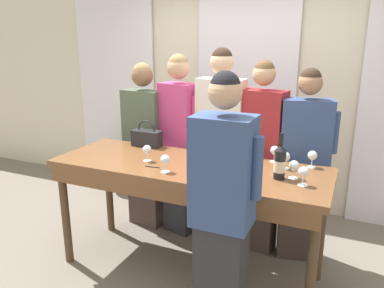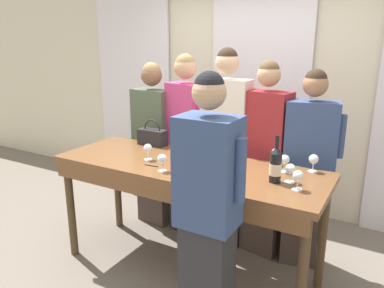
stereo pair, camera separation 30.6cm
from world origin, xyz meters
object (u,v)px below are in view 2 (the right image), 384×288
at_px(wine_glass_front_right, 298,177).
at_px(handbag, 152,137).
at_px(wine_glass_back_left, 214,144).
at_px(guest_olive_jacket, 153,143).
at_px(wine_glass_center_left, 196,160).
at_px(potted_plant, 133,160).
at_px(host_pouring, 208,215).
at_px(wine_glass_near_host, 234,149).
at_px(wine_bottle, 276,165).
at_px(wine_glass_by_bottle, 285,160).
at_px(guest_cream_sweater, 225,146).
at_px(wine_glass_front_mid, 314,160).
at_px(wine_glass_center_mid, 148,149).
at_px(guest_navy_coat, 308,169).
at_px(tasting_bar, 186,177).
at_px(wine_glass_by_handbag, 290,170).
at_px(wine_glass_center_right, 162,159).
at_px(wine_glass_back_mid, 214,158).
at_px(guest_striped_shirt, 264,158).
at_px(wine_glass_back_right, 208,169).
at_px(wine_glass_front_left, 276,153).
at_px(guest_pink_top, 186,142).

bearing_deg(wine_glass_front_right, handbag, 164.23).
relative_size(wine_glass_back_left, guest_olive_jacket, 0.08).
xyz_separation_m(wine_glass_center_left, potted_plant, (-1.77, 1.41, -0.69)).
xyz_separation_m(handbag, host_pouring, (1.10, -0.96, -0.14)).
distance_m(wine_glass_front_right, wine_glass_near_host, 0.75).
xyz_separation_m(wine_bottle, wine_glass_by_bottle, (-0.00, 0.23, -0.03)).
xyz_separation_m(wine_glass_back_left, guest_cream_sweater, (-0.02, 0.27, -0.08)).
height_order(handbag, wine_glass_near_host, handbag).
distance_m(wine_glass_front_mid, host_pouring, 1.05).
xyz_separation_m(handbag, wine_glass_center_mid, (0.24, -0.39, 0.01)).
xyz_separation_m(wine_glass_near_host, guest_navy_coat, (0.56, 0.31, -0.17)).
relative_size(tasting_bar, wine_glass_by_handbag, 16.38).
bearing_deg(wine_glass_by_bottle, wine_glass_center_right, -151.34).
distance_m(wine_glass_front_right, host_pouring, 0.69).
distance_m(wine_glass_back_mid, guest_striped_shirt, 0.67).
relative_size(wine_glass_back_mid, guest_navy_coat, 0.08).
bearing_deg(wine_glass_back_right, wine_glass_front_right, 15.87).
xyz_separation_m(wine_glass_front_left, host_pouring, (-0.11, -0.97, -0.15)).
bearing_deg(guest_pink_top, wine_glass_center_mid, -87.20).
xyz_separation_m(wine_glass_center_left, wine_glass_center_right, (-0.24, -0.11, 0.00)).
height_order(wine_glass_front_left, wine_glass_near_host, same).
bearing_deg(wine_glass_back_left, wine_glass_front_mid, -0.66).
height_order(wine_glass_center_left, guest_navy_coat, guest_navy_coat).
bearing_deg(wine_glass_center_mid, wine_glass_back_left, 43.66).
xyz_separation_m(wine_glass_center_right, guest_pink_top, (-0.30, 0.85, -0.10)).
bearing_deg(wine_glass_back_left, wine_glass_front_right, -26.88).
bearing_deg(guest_pink_top, wine_glass_back_right, -50.88).
relative_size(wine_glass_front_right, guest_pink_top, 0.07).
relative_size(wine_glass_back_left, wine_glass_near_host, 1.00).
bearing_deg(guest_navy_coat, wine_glass_back_mid, -133.44).
relative_size(guest_cream_sweater, potted_plant, 2.77).
distance_m(wine_bottle, handbag, 1.37).
bearing_deg(wine_glass_front_left, guest_olive_jacket, 169.21).
distance_m(wine_bottle, wine_glass_back_left, 0.76).
bearing_deg(wine_glass_center_left, guest_cream_sweater, 97.79).
height_order(guest_cream_sweater, potted_plant, guest_cream_sweater).
distance_m(wine_glass_center_mid, guest_pink_top, 0.68).
xyz_separation_m(wine_glass_back_left, host_pouring, (0.44, -0.96, -0.15)).
distance_m(wine_bottle, guest_olive_jacket, 1.65).
height_order(wine_glass_back_left, potted_plant, wine_glass_back_left).
height_order(wine_glass_center_left, guest_olive_jacket, guest_olive_jacket).
relative_size(wine_glass_front_right, guest_navy_coat, 0.08).
height_order(wine_glass_back_left, wine_glass_back_mid, same).
bearing_deg(guest_cream_sweater, wine_glass_center_mid, -120.88).
bearing_deg(guest_navy_coat, wine_glass_front_mid, -71.60).
xyz_separation_m(guest_pink_top, potted_plant, (-1.24, 0.68, -0.58)).
bearing_deg(potted_plant, guest_striped_shirt, -18.20).
height_order(wine_glass_back_left, guest_pink_top, guest_pink_top).
distance_m(wine_bottle, wine_glass_center_right, 0.85).
height_order(wine_glass_front_right, wine_glass_by_handbag, same).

